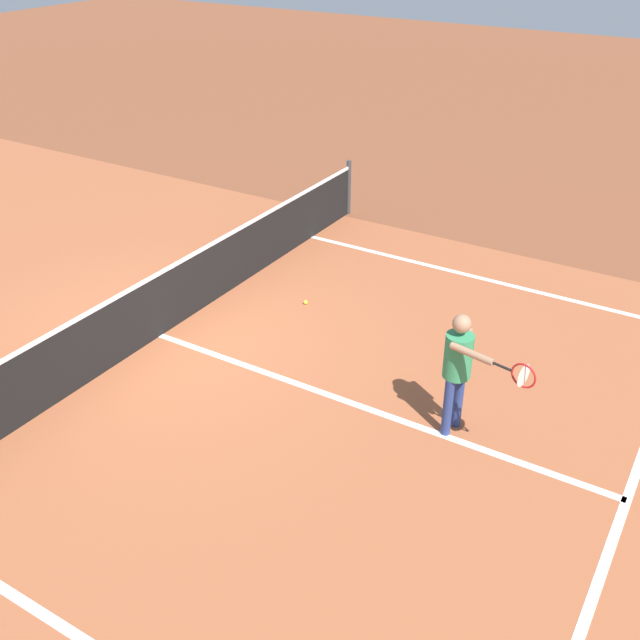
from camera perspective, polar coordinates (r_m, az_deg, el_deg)
The scene contains 7 objects.
ground_plane at distance 10.80m, azimuth -12.21°, elevation -1.17°, with size 60.00×60.00×0.00m, color brown.
court_surface_inbounds at distance 10.80m, azimuth -12.21°, elevation -1.17°, with size 10.62×24.40×0.00m, color #9E5433.
line_service_near at distance 8.52m, azimuth 22.56°, elevation -12.72°, with size 8.22×0.10×0.01m, color white.
line_center_service at distance 9.18m, azimuth 2.84°, elevation -6.54°, with size 0.10×6.40×0.01m, color white.
net at distance 10.56m, azimuth -12.49°, elevation 1.12°, with size 11.02×0.09×1.07m.
player_near at distance 8.37m, azimuth 10.72°, elevation -3.24°, with size 0.67×1.12×1.54m.
tennis_ball_near_net at distance 11.35m, azimuth -1.12°, elevation 1.38°, with size 0.07×0.07×0.07m, color #CCE033.
Camera 1 is at (-6.54, -6.64, 5.46)m, focal length 41.50 mm.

